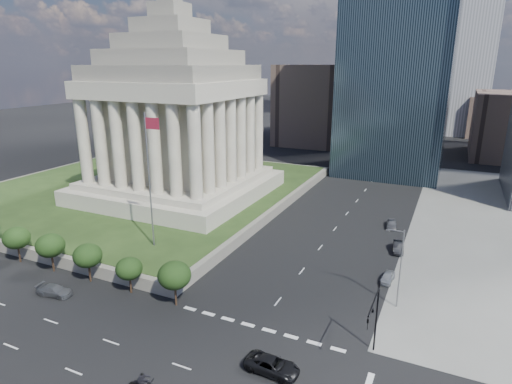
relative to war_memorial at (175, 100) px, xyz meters
The scene contains 17 objects.
ground 65.71m from the war_memorial, 56.82° to the left, with size 500.00×500.00×0.00m, color black.
plaza_terrace 23.35m from the war_memorial, 169.70° to the left, with size 66.00×70.00×1.80m, color slate.
plaza_lawn 22.52m from the war_memorial, 169.70° to the left, with size 64.00×68.00×0.10m, color #243917.
war_memorial is the anchor object (origin of this frame).
flagpole 28.16m from the war_memorial, 63.11° to the right, with size 2.52×0.24×20.00m.
tree_row 38.69m from the war_memorial, 92.53° to the right, with size 53.00×4.00×6.00m, color black, non-canonical shape.
midrise_glass 59.82m from the war_memorial, 52.55° to the left, with size 26.00×26.00×60.00m, color black.
building_filler_ne 105.88m from the war_memorial, 51.17° to the left, with size 20.00×30.00×20.00m, color brown.
building_filler_nw 82.43m from the war_memorial, 87.21° to the left, with size 24.00×30.00×28.00m, color brown.
traffic_signal_ne 60.00m from the war_memorial, 36.42° to the right, with size 0.30×5.74×8.00m.
street_lamp_north 54.92m from the war_memorial, 25.92° to the right, with size 2.13×0.22×10.00m.
pickup_truck 59.09m from the war_memorial, 46.23° to the right, with size 5.40×2.49×1.50m, color black.
suv_grey 44.54m from the war_memorial, 78.81° to the right, with size 1.91×4.69×1.36m, color #4D4F54.
parked_sedan_near 52.83m from the war_memorial, 20.49° to the right, with size 1.49×3.70×1.26m, color #989CA0.
parked_sedan_mid 50.36m from the war_memorial, ahead, with size 4.51×1.57×1.49m, color black.
parked_sedan_far 47.88m from the war_memorial, ahead, with size 4.26×1.71×1.45m, color #525359.
motorcycle_trail 58.81m from the war_memorial, 58.77° to the right, with size 2.57×0.70×1.91m, color black, non-canonical shape.
Camera 1 is at (17.42, -23.63, 28.34)m, focal length 30.00 mm.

